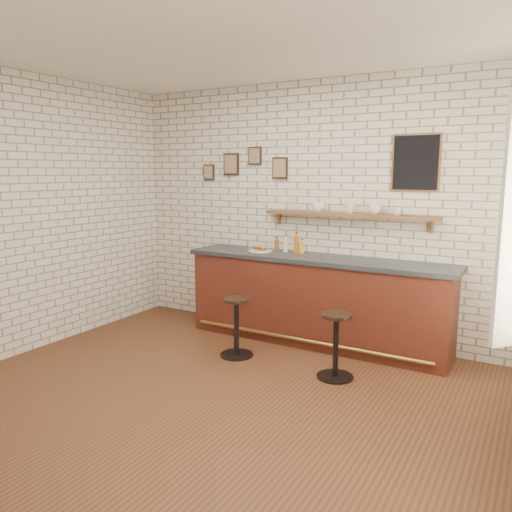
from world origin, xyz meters
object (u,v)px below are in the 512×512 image
(sandwich_plate, at_px, (260,251))
(bitters_bottle_white, at_px, (286,245))
(shelf_cup_a, at_px, (318,207))
(bar_counter, at_px, (316,300))
(shelf_cup_d, at_px, (397,211))
(bar_stool_left, at_px, (236,325))
(bitters_bottle_amber, at_px, (296,244))
(ciabatta_sandwich, at_px, (261,248))
(bar_stool_right, at_px, (336,344))
(shelf_cup_b, at_px, (350,209))
(bitters_bottle_brown, at_px, (277,245))
(condiment_bottle_yellow, at_px, (302,247))
(shelf_cup_c, at_px, (375,209))

(sandwich_plate, relative_size, bitters_bottle_white, 1.35)
(sandwich_plate, xyz_separation_m, shelf_cup_a, (0.66, 0.19, 0.54))
(bar_counter, distance_m, shelf_cup_d, 1.34)
(bar_stool_left, bearing_deg, shelf_cup_d, 36.02)
(sandwich_plate, relative_size, bitters_bottle_amber, 1.11)
(sandwich_plate, bearing_deg, bitters_bottle_white, 22.52)
(ciabatta_sandwich, height_order, bitters_bottle_amber, bitters_bottle_amber)
(sandwich_plate, xyz_separation_m, bitters_bottle_amber, (0.43, 0.12, 0.10))
(bar_stool_right, bearing_deg, sandwich_plate, 147.46)
(sandwich_plate, bearing_deg, shelf_cup_b, 10.41)
(ciabatta_sandwich, xyz_separation_m, shelf_cup_a, (0.66, 0.19, 0.50))
(ciabatta_sandwich, height_order, bar_stool_left, ciabatta_sandwich)
(bitters_bottle_white, bearing_deg, bitters_bottle_brown, 180.00)
(shelf_cup_b, bearing_deg, shelf_cup_a, 125.71)
(bitters_bottle_amber, bearing_deg, bar_stool_left, -104.76)
(ciabatta_sandwich, distance_m, bitters_bottle_white, 0.30)
(shelf_cup_a, distance_m, shelf_cup_b, 0.38)
(bitters_bottle_brown, relative_size, bitters_bottle_amber, 0.74)
(bar_counter, xyz_separation_m, sandwich_plate, (-0.74, 0.01, 0.51))
(sandwich_plate, relative_size, bar_stool_left, 0.44)
(bar_stool_left, height_order, shelf_cup_b, shelf_cup_b)
(ciabatta_sandwich, relative_size, shelf_cup_b, 1.90)
(bitters_bottle_brown, bearing_deg, bitters_bottle_amber, 0.00)
(bar_counter, xyz_separation_m, bitters_bottle_amber, (-0.31, 0.13, 0.61))
(bitters_bottle_brown, bearing_deg, bar_stool_right, -39.79)
(ciabatta_sandwich, bearing_deg, bar_stool_right, -32.71)
(ciabatta_sandwich, distance_m, shelf_cup_d, 1.65)
(sandwich_plate, relative_size, bar_stool_right, 0.44)
(bar_counter, xyz_separation_m, bitters_bottle_white, (-0.46, 0.13, 0.59))
(bar_stool_left, bearing_deg, shelf_cup_b, 49.43)
(bitters_bottle_white, height_order, bar_stool_left, bitters_bottle_white)
(shelf_cup_d, bearing_deg, ciabatta_sandwich, 176.97)
(sandwich_plate, relative_size, condiment_bottle_yellow, 1.63)
(bar_stool_left, xyz_separation_m, shelf_cup_a, (0.49, 1.01, 1.21))
(bitters_bottle_amber, bearing_deg, bitters_bottle_white, -180.00)
(bar_stool_right, bearing_deg, bar_counter, 124.60)
(shelf_cup_d, bearing_deg, bitters_bottle_white, 173.27)
(bar_stool_left, relative_size, shelf_cup_c, 4.79)
(bitters_bottle_amber, relative_size, shelf_cup_b, 2.32)
(sandwich_plate, xyz_separation_m, condiment_bottle_yellow, (0.50, 0.12, 0.07))
(bar_counter, relative_size, condiment_bottle_yellow, 18.06)
(shelf_cup_b, bearing_deg, bitters_bottle_amber, 132.54)
(sandwich_plate, bearing_deg, shelf_cup_d, 6.97)
(sandwich_plate, height_order, condiment_bottle_yellow, condiment_bottle_yellow)
(condiment_bottle_yellow, xyz_separation_m, shelf_cup_a, (0.17, 0.07, 0.47))
(bitters_bottle_white, bearing_deg, bar_stool_left, -96.44)
(bitters_bottle_amber, xyz_separation_m, shelf_cup_d, (1.15, 0.07, 0.43))
(bitters_bottle_brown, relative_size, shelf_cup_a, 1.34)
(bitters_bottle_brown, distance_m, bar_stool_right, 1.67)
(bitters_bottle_brown, relative_size, bitters_bottle_white, 0.89)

